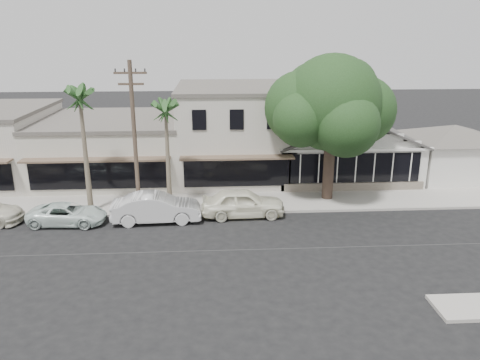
{
  "coord_description": "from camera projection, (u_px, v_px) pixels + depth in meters",
  "views": [
    {
      "loc": [
        -4.58,
        -21.23,
        10.29
      ],
      "look_at": [
        -2.93,
        6.0,
        1.8
      ],
      "focal_mm": 35.0,
      "sensor_mm": 36.0,
      "label": 1
    }
  ],
  "objects": [
    {
      "name": "row_building_midnear",
      "position": [
        114.0,
        149.0,
        35.11
      ],
      "size": [
        10.0,
        10.0,
        4.2
      ],
      "primitive_type": "cube",
      "color": "#B7B2A4",
      "rests_on": "ground"
    },
    {
      "name": "corner_shop",
      "position": [
        340.0,
        142.0,
        34.96
      ],
      "size": [
        10.4,
        8.6,
        5.1
      ],
      "color": "white",
      "rests_on": "ground"
    },
    {
      "name": "palm_mid",
      "position": [
        80.0,
        99.0,
        26.18
      ],
      "size": [
        2.7,
        2.7,
        7.99
      ],
      "color": "#726651",
      "rests_on": "ground"
    },
    {
      "name": "utility_pole",
      "position": [
        135.0,
        136.0,
        26.57
      ],
      "size": [
        1.8,
        0.24,
        9.0
      ],
      "color": "brown",
      "rests_on": "ground"
    },
    {
      "name": "car_1",
      "position": [
        156.0,
        208.0,
        26.72
      ],
      "size": [
        5.14,
        2.02,
        1.67
      ],
      "primitive_type": "imported",
      "rotation": [
        0.0,
        0.0,
        1.62
      ],
      "color": "silver",
      "rests_on": "ground"
    },
    {
      "name": "car_2",
      "position": [
        67.0,
        214.0,
        26.43
      ],
      "size": [
        4.42,
        2.26,
        1.2
      ],
      "primitive_type": "imported",
      "rotation": [
        0.0,
        0.0,
        1.51
      ],
      "color": "silver",
      "rests_on": "ground"
    },
    {
      "name": "shade_tree",
      "position": [
        330.0,
        105.0,
        28.93
      ],
      "size": [
        8.37,
        7.57,
        9.29
      ],
      "rotation": [
        0.0,
        0.0,
        -0.03
      ],
      "color": "#47342B",
      "rests_on": "ground"
    },
    {
      "name": "car_0",
      "position": [
        243.0,
        203.0,
        27.53
      ],
      "size": [
        4.95,
        2.11,
        1.67
      ],
      "primitive_type": "imported",
      "rotation": [
        0.0,
        0.0,
        1.6
      ],
      "color": "white",
      "rests_on": "ground"
    },
    {
      "name": "palm_east",
      "position": [
        166.0,
        111.0,
        26.75
      ],
      "size": [
        2.2,
        2.2,
        7.14
      ],
      "color": "#726651",
      "rests_on": "ground"
    },
    {
      "name": "ground",
      "position": [
        305.0,
        248.0,
        23.56
      ],
      "size": [
        140.0,
        140.0,
        0.0
      ],
      "primitive_type": "plane",
      "color": "black",
      "rests_on": "ground"
    },
    {
      "name": "side_cottage",
      "position": [
        451.0,
        158.0,
        34.84
      ],
      "size": [
        6.0,
        6.0,
        3.0
      ],
      "primitive_type": "cube",
      "color": "white",
      "rests_on": "ground"
    },
    {
      "name": "row_building_near",
      "position": [
        233.0,
        132.0,
        35.29
      ],
      "size": [
        8.0,
        10.0,
        6.5
      ],
      "primitive_type": "cube",
      "color": "#BCB6AA",
      "rests_on": "ground"
    },
    {
      "name": "sidewalk_north",
      "position": [
        159.0,
        204.0,
        29.51
      ],
      "size": [
        90.0,
        3.5,
        0.15
      ],
      "primitive_type": "cube",
      "color": "#9E9991",
      "rests_on": "ground"
    }
  ]
}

